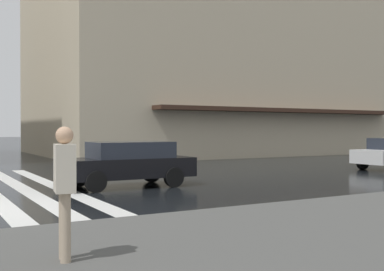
{
  "coord_description": "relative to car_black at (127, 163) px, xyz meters",
  "views": [
    {
      "loc": [
        -11.41,
        1.03,
        1.79
      ],
      "look_at": [
        0.75,
        -5.91,
        1.62
      ],
      "focal_mm": 44.61,
      "sensor_mm": 36.0,
      "label": 1
    }
  ],
  "objects": [
    {
      "name": "haussmann_block_corner",
      "position": [
        18.2,
        -14.9,
        10.0
      ],
      "size": [
        17.62,
        26.95,
        21.97
      ],
      "color": "beige",
      "rests_on": "ground_plane"
    },
    {
      "name": "car_black",
      "position": [
        0.0,
        0.0,
        0.0
      ],
      "size": [
        1.85,
        4.1,
        1.41
      ],
      "color": "black",
      "rests_on": "ground_plane"
    },
    {
      "name": "pedestrian_approaching_kerb",
      "position": [
        -7.96,
        4.05,
        0.38
      ],
      "size": [
        0.43,
        0.3,
        1.68
      ],
      "color": "beige",
      "rests_on": "sidewalk_pavement"
    }
  ]
}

